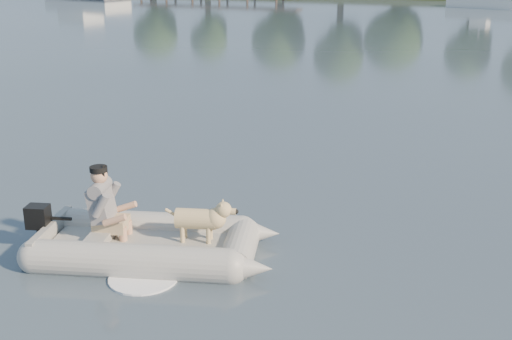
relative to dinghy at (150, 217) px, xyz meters
The scene contains 5 objects.
water 0.67m from the dinghy, 38.33° to the right, with size 160.00×160.00×0.00m, color #50626C.
dinghy is the anchor object (origin of this frame).
man 0.70m from the dinghy, 166.97° to the right, with size 0.70×0.60×1.04m, color slate, non-canonical shape.
dog 0.63m from the dinghy, 21.84° to the left, with size 0.90×0.32×0.60m, color tan, non-canonical shape.
outboard_motor 1.62m from the dinghy, 162.73° to the right, with size 0.40×0.28×0.76m, color black, non-canonical shape.
Camera 1 is at (4.27, -6.56, 3.93)m, focal length 45.00 mm.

